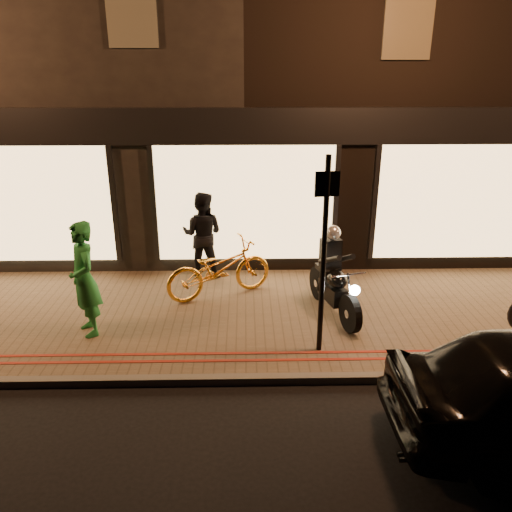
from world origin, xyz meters
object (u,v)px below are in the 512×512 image
at_px(sign_post, 324,247).
at_px(person_green, 84,279).
at_px(bicycle_gold, 219,269).
at_px(motorcycle, 334,281).

height_order(sign_post, person_green, sign_post).
height_order(sign_post, bicycle_gold, sign_post).
relative_size(bicycle_gold, person_green, 1.10).
distance_m(motorcycle, sign_post, 1.67).
distance_m(motorcycle, person_green, 4.15).
bearing_deg(bicycle_gold, sign_post, -165.62).
xyz_separation_m(sign_post, person_green, (-3.69, 0.62, -0.73)).
distance_m(sign_post, bicycle_gold, 2.82).
bearing_deg(person_green, motorcycle, 65.67).
height_order(motorcycle, person_green, person_green).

